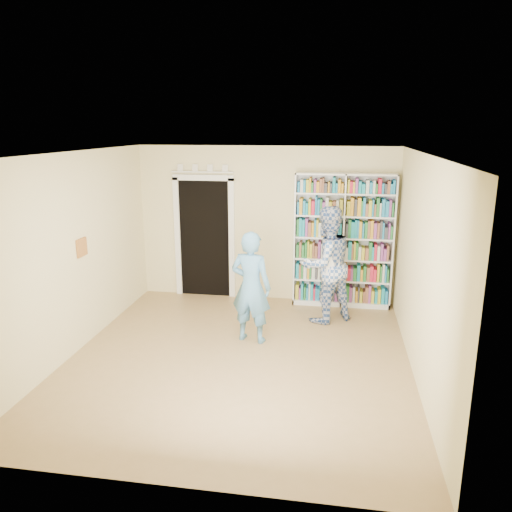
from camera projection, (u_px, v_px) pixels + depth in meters
The scene contains 11 objects.
floor at pixel (239, 358), 6.68m from camera, with size 5.00×5.00×0.00m, color #977749.
ceiling at pixel (237, 153), 6.00m from camera, with size 5.00×5.00×0.00m, color white.
wall_back at pixel (265, 224), 8.73m from camera, with size 4.50×4.50×0.00m, color beige.
wall_left at pixel (73, 254), 6.69m from camera, with size 5.00×5.00×0.00m, color beige.
wall_right at pixel (421, 269), 5.99m from camera, with size 5.00×5.00×0.00m, color beige.
bookshelf at pixel (343, 240), 8.42m from camera, with size 1.65×0.31×2.27m.
doorway at pixel (204, 232), 8.92m from camera, with size 1.10×0.08×2.43m.
wall_art at pixel (82, 247), 6.86m from camera, with size 0.03×0.25×0.25m, color brown.
man_blue at pixel (251, 287), 7.06m from camera, with size 0.59×0.39×1.62m, color #518AB4.
man_plaid at pixel (326, 265), 7.78m from camera, with size 0.90×0.70×1.85m, color #32559A.
paper_sheet at pixel (333, 263), 7.53m from camera, with size 0.21×0.01×0.30m, color white.
Camera 1 is at (1.20, -6.00, 3.02)m, focal length 35.00 mm.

